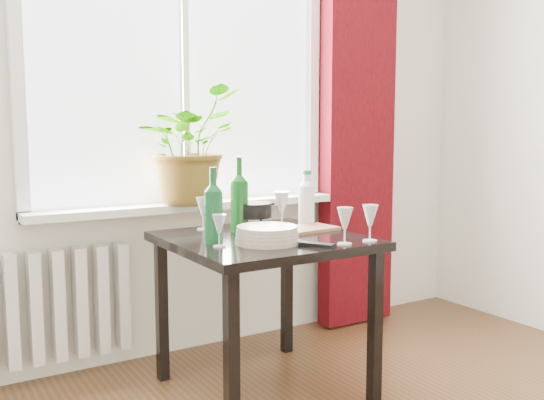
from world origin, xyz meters
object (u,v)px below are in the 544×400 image
fondue_pot (253,217)px  tv_remote (317,245)px  potted_plant (189,145)px  wine_bottle_right (239,194)px  cutting_board (307,229)px  wine_bottle_left (213,205)px  plate_stack (267,235)px  radiator (47,306)px  wineglass_front_right (345,226)px  wineglass_back_left (203,213)px  wineglass_front_left (219,230)px  wineglass_far_right (370,223)px  wineglass_back_center (282,209)px  table (264,256)px  bottle_amber (238,204)px  cleaning_bottle (307,198)px

fondue_pot → tv_remote: bearing=-84.7°
potted_plant → wine_bottle_right: 0.46m
potted_plant → cutting_board: size_ratio=2.17×
wine_bottle_right → tv_remote: bearing=-78.0°
potted_plant → wine_bottle_left: size_ratio=1.81×
plate_stack → cutting_board: 0.39m
radiator → tv_remote: size_ratio=5.24×
radiator → plate_stack: plate_stack is taller
wine_bottle_left → wine_bottle_right: wine_bottle_right is taller
wine_bottle_left → wineglass_front_right: 0.57m
wineglass_back_left → cutting_board: wineglass_back_left is taller
wine_bottle_right → wineglass_front_left: wine_bottle_right is taller
wineglass_back_left → potted_plant: bearing=82.3°
fondue_pot → cutting_board: size_ratio=0.72×
wineglass_front_right → wineglass_front_left: (-0.48, 0.23, -0.01)m
wine_bottle_left → potted_plant: bearing=75.8°
radiator → fondue_pot: fondue_pot is taller
wineglass_far_right → wineglass_back_center: wineglass_back_center is taller
wine_bottle_right → radiator: bearing=150.3°
potted_plant → wineglass_front_left: 0.77m
table → wineglass_far_right: (0.34, -0.35, 0.18)m
cutting_board → radiator: bearing=152.1°
bottle_amber → tv_remote: (0.04, -0.62, -0.11)m
wine_bottle_right → wineglass_back_center: (0.25, 0.01, -0.09)m
tv_remote → cutting_board: tv_remote is taller
wineglass_back_left → cutting_board: 0.52m
wineglass_back_center → table: bearing=-139.9°
radiator → wineglass_far_right: wineglass_far_right is taller
wineglass_back_center → wineglass_back_left: wineglass_back_center is taller
wine_bottle_left → wineglass_front_right: bearing=-33.7°
radiator → cleaning_bottle: (1.20, -0.47, 0.50)m
wineglass_front_right → wineglass_far_right: 0.14m
fondue_pot → wine_bottle_left: bearing=-145.6°
wine_bottle_right → cleaning_bottle: 0.39m
table → potted_plant: 0.76m
wine_bottle_left → wineglass_far_right: size_ratio=2.01×
bottle_amber → wineglass_front_left: (-0.31, -0.40, -0.05)m
bottle_amber → plate_stack: 0.46m
wineglass_far_right → tv_remote: wineglass_far_right is taller
radiator → wine_bottle_right: wine_bottle_right is taller
radiator → wine_bottle_right: 1.08m
wineglass_front_right → wineglass_front_left: 0.54m
wineglass_back_left → tv_remote: (0.22, -0.65, -0.07)m
wine_bottle_right → wineglass_back_left: wine_bottle_right is taller
radiator → wineglass_back_left: (0.69, -0.31, 0.44)m
wine_bottle_right → plate_stack: 0.35m
wineglass_back_center → wine_bottle_left: bearing=-156.4°
wine_bottle_left → wineglass_front_left: 0.13m
wine_bottle_right → wineglass_back_center: size_ratio=1.98×
table → bottle_amber: (0.02, 0.29, 0.21)m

